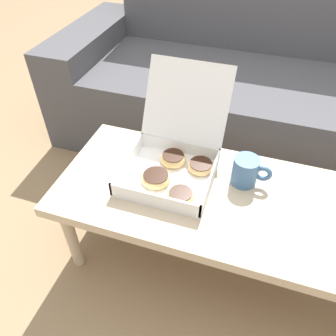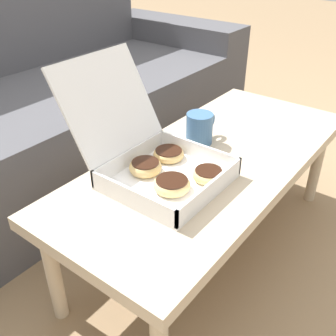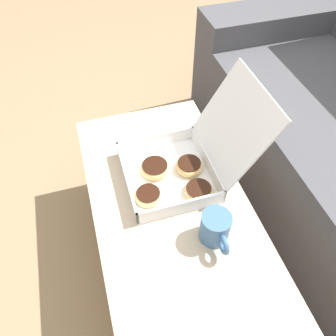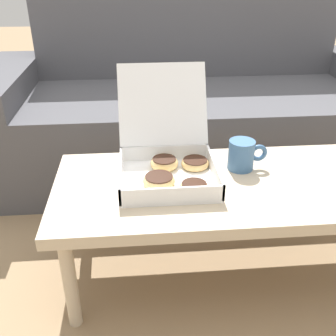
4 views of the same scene
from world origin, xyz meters
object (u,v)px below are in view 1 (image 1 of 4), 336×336
Objects in this scene: coffee_table at (222,203)px; pastry_box at (175,159)px; couch at (254,89)px; coffee_mug at (246,172)px.

coffee_table is 2.64× the size of pastry_box.
couch is 1.82× the size of coffee_table.
coffee_table is at bearing -123.09° from coffee_mug.
couch is 0.85m from coffee_mug.
pastry_box reaches higher than coffee_mug.
coffee_table is at bearing -90.00° from couch.
coffee_mug is at bearing -86.03° from couch.
coffee_table is at bearing -20.32° from pastry_box.
pastry_box is (-0.20, -0.85, 0.14)m from couch.
couch is 4.81× the size of pastry_box.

